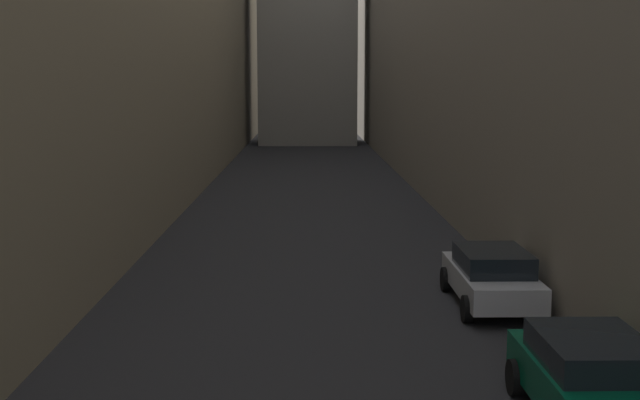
{
  "coord_description": "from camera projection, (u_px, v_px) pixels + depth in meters",
  "views": [
    {
      "loc": [
        -0.22,
        4.68,
        5.5
      ],
      "look_at": [
        0.0,
        17.15,
        3.75
      ],
      "focal_mm": 46.72,
      "sensor_mm": 36.0,
      "label": 1
    }
  ],
  "objects": [
    {
      "name": "ground_plane",
      "position": [
        309.0,
        189.0,
        43.66
      ],
      "size": [
        264.0,
        264.0,
        0.0
      ],
      "primitive_type": "plane",
      "color": "#232326"
    },
    {
      "name": "building_block_left",
      "position": [
        92.0,
        6.0,
        44.1
      ],
      "size": [
        12.06,
        108.0,
        19.22
      ],
      "primitive_type": "cube",
      "color": "gray",
      "rests_on": "ground"
    },
    {
      "name": "parked_car_right_third",
      "position": [
        594.0,
        380.0,
        13.32
      ],
      "size": [
        2.01,
        4.29,
        1.48
      ],
      "rotation": [
        0.0,
        0.0,
        1.57
      ],
      "color": "#05472D",
      "rests_on": "ground"
    },
    {
      "name": "parked_car_right_far",
      "position": [
        491.0,
        276.0,
        20.65
      ],
      "size": [
        1.96,
        4.36,
        1.46
      ],
      "rotation": [
        0.0,
        0.0,
        1.57
      ],
      "color": "#B7B7BC",
      "rests_on": "ground"
    }
  ]
}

